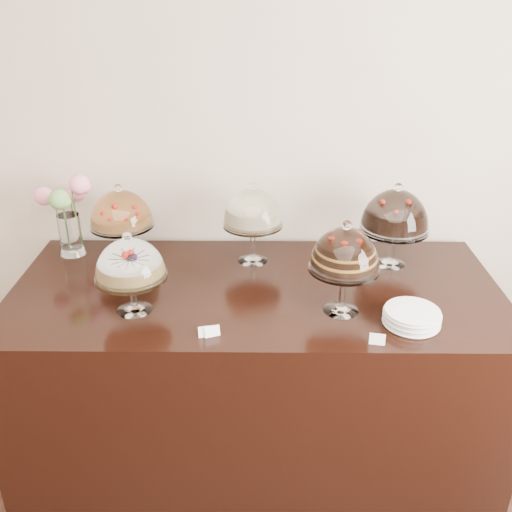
{
  "coord_description": "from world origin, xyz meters",
  "views": [
    {
      "loc": [
        0.13,
        0.2,
        2.16
      ],
      "look_at": [
        0.11,
        2.4,
        1.08
      ],
      "focal_mm": 40.0,
      "sensor_mm": 36.0,
      "label": 1
    }
  ],
  "objects_px": {
    "cake_stand_sugar_sponge": "(130,263)",
    "cake_stand_cheesecake": "(253,211)",
    "cake_stand_dark_choco": "(395,214)",
    "flower_vase": "(67,211)",
    "cake_stand_fruit_tart": "(121,212)",
    "display_counter": "(256,368)",
    "plate_stack": "(412,317)",
    "cake_stand_choco_layer": "(345,253)"
  },
  "relations": [
    {
      "from": "flower_vase",
      "to": "plate_stack",
      "type": "relative_size",
      "value": 1.85
    },
    {
      "from": "cake_stand_cheesecake",
      "to": "flower_vase",
      "type": "height_order",
      "value": "flower_vase"
    },
    {
      "from": "cake_stand_sugar_sponge",
      "to": "plate_stack",
      "type": "xyz_separation_m",
      "value": [
        1.14,
        -0.1,
        -0.19
      ]
    },
    {
      "from": "display_counter",
      "to": "cake_stand_sugar_sponge",
      "type": "relative_size",
      "value": 6.2
    },
    {
      "from": "cake_stand_fruit_tart",
      "to": "plate_stack",
      "type": "bearing_deg",
      "value": -24.01
    },
    {
      "from": "cake_stand_sugar_sponge",
      "to": "cake_stand_cheesecake",
      "type": "bearing_deg",
      "value": 43.7
    },
    {
      "from": "display_counter",
      "to": "cake_stand_dark_choco",
      "type": "bearing_deg",
      "value": 20.24
    },
    {
      "from": "cake_stand_sugar_sponge",
      "to": "flower_vase",
      "type": "relative_size",
      "value": 0.86
    },
    {
      "from": "cake_stand_cheesecake",
      "to": "cake_stand_dark_choco",
      "type": "distance_m",
      "value": 0.67
    },
    {
      "from": "cake_stand_dark_choco",
      "to": "cake_stand_sugar_sponge",
      "type": "bearing_deg",
      "value": -159.24
    },
    {
      "from": "cake_stand_sugar_sponge",
      "to": "cake_stand_fruit_tart",
      "type": "relative_size",
      "value": 0.9
    },
    {
      "from": "cake_stand_cheesecake",
      "to": "cake_stand_dark_choco",
      "type": "height_order",
      "value": "cake_stand_dark_choco"
    },
    {
      "from": "cake_stand_sugar_sponge",
      "to": "cake_stand_choco_layer",
      "type": "xyz_separation_m",
      "value": [
        0.87,
        0.0,
        0.05
      ]
    },
    {
      "from": "cake_stand_choco_layer",
      "to": "cake_stand_dark_choco",
      "type": "relative_size",
      "value": 0.99
    },
    {
      "from": "cake_stand_fruit_tart",
      "to": "cake_stand_choco_layer",
      "type": "bearing_deg",
      "value": -24.98
    },
    {
      "from": "display_counter",
      "to": "cake_stand_choco_layer",
      "type": "bearing_deg",
      "value": -28.9
    },
    {
      "from": "display_counter",
      "to": "flower_vase",
      "type": "height_order",
      "value": "flower_vase"
    },
    {
      "from": "plate_stack",
      "to": "display_counter",
      "type": "bearing_deg",
      "value": 154.67
    },
    {
      "from": "cake_stand_sugar_sponge",
      "to": "flower_vase",
      "type": "height_order",
      "value": "flower_vase"
    },
    {
      "from": "cake_stand_sugar_sponge",
      "to": "flower_vase",
      "type": "bearing_deg",
      "value": 127.63
    },
    {
      "from": "cake_stand_choco_layer",
      "to": "flower_vase",
      "type": "xyz_separation_m",
      "value": [
        -1.29,
        0.54,
        -0.04
      ]
    },
    {
      "from": "flower_vase",
      "to": "cake_stand_cheesecake",
      "type": "bearing_deg",
      "value": -4.75
    },
    {
      "from": "cake_stand_dark_choco",
      "to": "plate_stack",
      "type": "relative_size",
      "value": 1.85
    },
    {
      "from": "display_counter",
      "to": "cake_stand_choco_layer",
      "type": "relative_size",
      "value": 5.39
    },
    {
      "from": "cake_stand_sugar_sponge",
      "to": "cake_stand_cheesecake",
      "type": "distance_m",
      "value": 0.68
    },
    {
      "from": "cake_stand_dark_choco",
      "to": "cake_stand_fruit_tart",
      "type": "bearing_deg",
      "value": 178.65
    },
    {
      "from": "cake_stand_cheesecake",
      "to": "cake_stand_dark_choco",
      "type": "xyz_separation_m",
      "value": [
        0.67,
        -0.03,
        -0.0
      ]
    },
    {
      "from": "plate_stack",
      "to": "cake_stand_dark_choco",
      "type": "bearing_deg",
      "value": 87.63
    },
    {
      "from": "cake_stand_sugar_sponge",
      "to": "cake_stand_cheesecake",
      "type": "xyz_separation_m",
      "value": [
        0.49,
        0.47,
        0.04
      ]
    },
    {
      "from": "display_counter",
      "to": "flower_vase",
      "type": "distance_m",
      "value": 1.2
    },
    {
      "from": "cake_stand_choco_layer",
      "to": "cake_stand_dark_choco",
      "type": "height_order",
      "value": "cake_stand_dark_choco"
    },
    {
      "from": "display_counter",
      "to": "cake_stand_cheesecake",
      "type": "distance_m",
      "value": 0.76
    },
    {
      "from": "cake_stand_choco_layer",
      "to": "cake_stand_cheesecake",
      "type": "height_order",
      "value": "same"
    },
    {
      "from": "plate_stack",
      "to": "cake_stand_sugar_sponge",
      "type": "bearing_deg",
      "value": 175.09
    },
    {
      "from": "cake_stand_fruit_tart",
      "to": "plate_stack",
      "type": "height_order",
      "value": "cake_stand_fruit_tart"
    },
    {
      "from": "flower_vase",
      "to": "display_counter",
      "type": "bearing_deg",
      "value": -20.36
    },
    {
      "from": "flower_vase",
      "to": "cake_stand_fruit_tart",
      "type": "bearing_deg",
      "value": -14.7
    },
    {
      "from": "display_counter",
      "to": "plate_stack",
      "type": "height_order",
      "value": "plate_stack"
    },
    {
      "from": "cake_stand_choco_layer",
      "to": "flower_vase",
      "type": "relative_size",
      "value": 0.99
    },
    {
      "from": "cake_stand_cheesecake",
      "to": "cake_stand_dark_choco",
      "type": "bearing_deg",
      "value": -2.48
    },
    {
      "from": "cake_stand_sugar_sponge",
      "to": "cake_stand_choco_layer",
      "type": "height_order",
      "value": "cake_stand_choco_layer"
    },
    {
      "from": "cake_stand_dark_choco",
      "to": "cake_stand_fruit_tart",
      "type": "relative_size",
      "value": 1.05
    }
  ]
}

